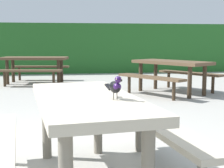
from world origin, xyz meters
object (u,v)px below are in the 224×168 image
bird_grackle (115,86)px  picnic_table_far_centre (35,64)px  picnic_table_foreground (86,118)px  picnic_table_mid_left (171,69)px

bird_grackle → picnic_table_far_centre: size_ratio=0.15×
picnic_table_foreground → picnic_table_far_centre: 6.95m
picnic_table_mid_left → picnic_table_far_centre: (-3.20, 2.32, 0.00)m
picnic_table_mid_left → bird_grackle: bearing=-113.1°
picnic_table_foreground → bird_grackle: bird_grackle is taller
picnic_table_foreground → bird_grackle: 0.42m
picnic_table_foreground → picnic_table_mid_left: same height
bird_grackle → picnic_table_far_centre: bird_grackle is taller
picnic_table_foreground → picnic_table_far_centre: size_ratio=0.98×
picnic_table_mid_left → picnic_table_far_centre: bearing=144.1°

